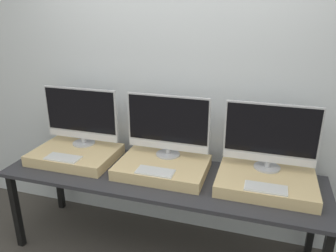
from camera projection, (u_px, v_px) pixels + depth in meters
name	position (u px, v px, depth m)	size (l,w,h in m)	color
wall_back	(177.00, 88.00, 2.70)	(8.00, 0.04, 2.60)	silver
workbench	(161.00, 181.00, 2.54)	(2.46, 0.71, 0.71)	#2D2D33
wooden_riser_left	(76.00, 155.00, 2.76)	(0.68, 0.49, 0.09)	#D6B77F
monitor_left	(81.00, 116.00, 2.78)	(0.66, 0.19, 0.50)	#B2B2B7
keyboard_left	(63.00, 158.00, 2.59)	(0.28, 0.13, 0.01)	silver
wooden_riser_center	(163.00, 167.00, 2.55)	(0.68, 0.49, 0.09)	#D6B77F
monitor_center	(168.00, 125.00, 2.57)	(0.66, 0.19, 0.50)	#B2B2B7
keyboard_center	(155.00, 171.00, 2.37)	(0.28, 0.13, 0.01)	silver
wooden_riser_right	(266.00, 182.00, 2.33)	(0.68, 0.49, 0.09)	#D6B77F
monitor_right	(271.00, 136.00, 2.35)	(0.66, 0.19, 0.50)	#B2B2B7
keyboard_right	(266.00, 188.00, 2.16)	(0.28, 0.13, 0.01)	silver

